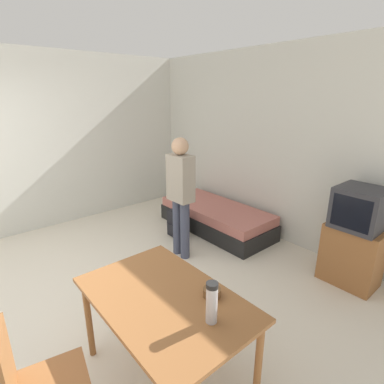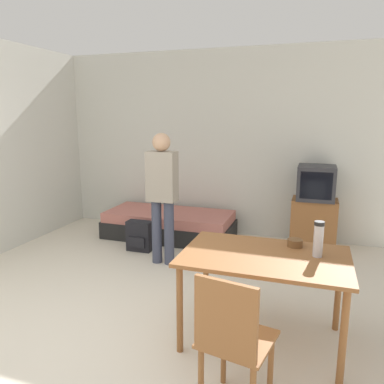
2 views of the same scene
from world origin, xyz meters
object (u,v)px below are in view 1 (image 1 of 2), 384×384
daybed (216,217)px  mate_bowl (212,292)px  dining_table (164,307)px  backpack (178,224)px  person_standing (181,191)px  thermos_flask (212,301)px  tv (355,237)px

daybed → mate_bowl: 2.73m
dining_table → backpack: size_ratio=3.14×
person_standing → mate_bowl: size_ratio=12.70×
dining_table → thermos_flask: 0.45m
daybed → mate_bowl: mate_bowl is taller
dining_table → person_standing: person_standing is taller
tv → person_standing: (-1.71, -1.08, 0.35)m
mate_bowl → tv: bearing=86.1°
person_standing → backpack: 0.90m
backpack → mate_bowl: bearing=-31.8°
thermos_flask → backpack: (-2.21, 1.43, -0.68)m
mate_bowl → backpack: 2.46m
person_standing → mate_bowl: person_standing is taller
tv → person_standing: person_standing is taller
daybed → thermos_flask: 2.99m
daybed → tv: size_ratio=1.65×
thermos_flask → mate_bowl: size_ratio=2.22×
daybed → mate_bowl: size_ratio=15.09×
tv → backpack: tv is taller
person_standing → backpack: size_ratio=3.92×
dining_table → thermos_flask: (0.38, 0.09, 0.23)m
tv → dining_table: tv is taller
tv → dining_table: 2.33m
tv → daybed: bearing=-175.9°
tv → backpack: size_ratio=2.82×
daybed → backpack: backpack is taller
tv → backpack: bearing=-160.1°
person_standing → daybed: bearing=107.5°
person_standing → thermos_flask: size_ratio=5.72×
person_standing → thermos_flask: person_standing is taller
daybed → mate_bowl: bearing=-45.5°
mate_bowl → backpack: size_ratio=0.31×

